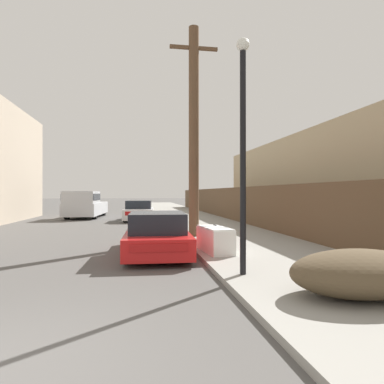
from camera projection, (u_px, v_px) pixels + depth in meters
The scene contains 10 objects.
sidewalk_curb at pixel (184, 214), 27.08m from camera, with size 4.20×63.00×0.12m, color gray.
discarded_fridge at pixel (215, 239), 9.29m from camera, with size 0.75×1.63×0.70m.
parked_sports_car_red at pixel (157, 235), 9.60m from camera, with size 1.87×4.25×1.19m.
car_parked_mid at pixel (139, 211), 21.31m from camera, with size 2.00×4.13×1.26m.
pickup_truck at pixel (85, 205), 23.57m from camera, with size 2.46×5.90×1.84m.
utility_pole at pixel (194, 130), 12.71m from camera, with size 1.80×0.38×7.79m.
street_lamp at pixel (243, 137), 6.74m from camera, with size 0.26×0.26×4.66m.
brush_pile at pixel (360, 273), 5.29m from camera, with size 2.24×1.49×0.72m.
wooden_fence at pixel (224, 203), 22.40m from camera, with size 0.08×35.32×1.93m, color brown.
building_right_house at pixel (358, 180), 16.97m from camera, with size 6.00×23.33×4.73m, color tan.
Camera 1 is at (1.59, -3.33, 1.72)m, focal length 32.00 mm.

